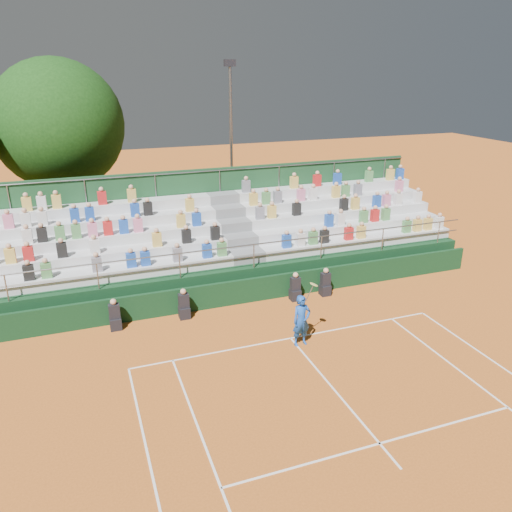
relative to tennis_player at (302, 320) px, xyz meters
name	(u,v)px	position (x,y,z in m)	size (l,w,h in m)	color
ground	(291,338)	(-0.16, 0.47, -0.90)	(90.00, 90.00, 0.00)	#C16120
courtside_wall	(259,289)	(-0.16, 3.67, -0.40)	(20.00, 0.15, 1.00)	black
line_officials	(235,298)	(-1.31, 3.22, -0.42)	(8.75, 0.40, 1.19)	black
grandstand	(234,249)	(-0.16, 6.91, 0.18)	(20.00, 5.20, 4.40)	black
tennis_player	(302,320)	(0.00, 0.00, 0.00)	(0.88, 0.49, 2.22)	#164AAB
tree_east	(58,125)	(-6.98, 13.73, 5.19)	(6.39, 6.39, 9.30)	#3B2815
floodlight_mast	(231,136)	(1.71, 13.04, 4.37)	(0.60, 0.25, 9.16)	gray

